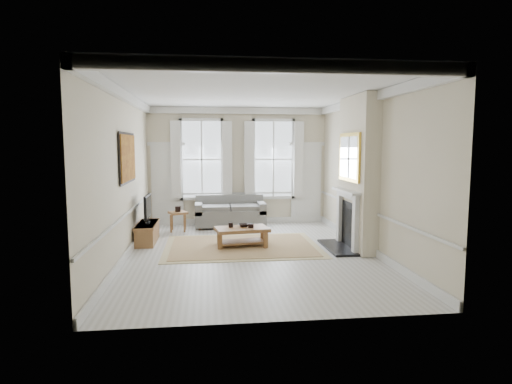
{
  "coord_description": "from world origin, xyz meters",
  "views": [
    {
      "loc": [
        -0.91,
        -8.94,
        2.32
      ],
      "look_at": [
        0.2,
        0.69,
        1.25
      ],
      "focal_mm": 30.0,
      "sensor_mm": 36.0,
      "label": 1
    }
  ],
  "objects": [
    {
      "name": "window_right",
      "position": [
        1.05,
        3.55,
        1.9
      ],
      "size": [
        1.26,
        0.2,
        2.2
      ],
      "primitive_type": null,
      "color": "#B2BCC6",
      "rests_on": "back_wall"
    },
    {
      "name": "door_left",
      "position": [
        -2.05,
        3.56,
        1.15
      ],
      "size": [
        0.9,
        0.08,
        2.3
      ],
      "primitive_type": "cube",
      "color": "silver",
      "rests_on": "floor"
    },
    {
      "name": "tv",
      "position": [
        -2.32,
        1.32,
        0.86
      ],
      "size": [
        0.08,
        0.9,
        0.68
      ],
      "color": "black",
      "rests_on": "tv_stand"
    },
    {
      "name": "fireplace",
      "position": [
        2.2,
        0.2,
        0.73
      ],
      "size": [
        0.21,
        1.45,
        1.33
      ],
      "color": "silver",
      "rests_on": "floor"
    },
    {
      "name": "door_right",
      "position": [
        2.05,
        3.56,
        1.15
      ],
      "size": [
        0.9,
        0.08,
        2.3
      ],
      "primitive_type": "cube",
      "color": "silver",
      "rests_on": "floor"
    },
    {
      "name": "rug",
      "position": [
        -0.13,
        0.63,
        0.01
      ],
      "size": [
        3.5,
        2.6,
        0.02
      ],
      "primitive_type": "cube",
      "color": "#A67E56",
      "rests_on": "floor"
    },
    {
      "name": "sofa",
      "position": [
        -0.26,
        3.11,
        0.37
      ],
      "size": [
        1.96,
        0.96,
        0.89
      ],
      "color": "slate",
      "rests_on": "floor"
    },
    {
      "name": "tv_stand",
      "position": [
        -2.34,
        1.32,
        0.23
      ],
      "size": [
        0.42,
        1.3,
        0.46
      ],
      "primitive_type": "cube",
      "color": "brown",
      "rests_on": "floor"
    },
    {
      "name": "side_table",
      "position": [
        -1.7,
        2.6,
        0.42
      ],
      "size": [
        0.57,
        0.57,
        0.53
      ],
      "rotation": [
        0.0,
        0.0,
        0.42
      ],
      "color": "brown",
      "rests_on": "floor"
    },
    {
      "name": "window_left",
      "position": [
        -1.05,
        3.55,
        1.9
      ],
      "size": [
        1.26,
        0.2,
        2.2
      ],
      "primitive_type": null,
      "color": "#B2BCC6",
      "rests_on": "back_wall"
    },
    {
      "name": "chimney_breast",
      "position": [
        2.43,
        0.2,
        1.7
      ],
      "size": [
        0.35,
        1.7,
        3.38
      ],
      "primitive_type": "cube",
      "color": "beige",
      "rests_on": "floor"
    },
    {
      "name": "coffee_table",
      "position": [
        -0.13,
        0.63,
        0.36
      ],
      "size": [
        1.28,
        0.86,
        0.44
      ],
      "rotation": [
        0.0,
        0.0,
        0.15
      ],
      "color": "brown",
      "rests_on": "rug"
    },
    {
      "name": "floor",
      "position": [
        0.0,
        0.0,
        0.0
      ],
      "size": [
        7.2,
        7.2,
        0.0
      ],
      "primitive_type": "plane",
      "color": "#B7B5AD",
      "rests_on": "ground"
    },
    {
      "name": "bowl",
      "position": [
        -0.08,
        0.73,
        0.48
      ],
      "size": [
        0.3,
        0.3,
        0.06
      ],
      "primitive_type": "imported",
      "rotation": [
        0.0,
        0.0,
        0.2
      ],
      "color": "black",
      "rests_on": "coffee_table"
    },
    {
      "name": "left_wall",
      "position": [
        -2.6,
        0.0,
        1.7
      ],
      "size": [
        0.0,
        7.2,
        7.2
      ],
      "primitive_type": "plane",
      "rotation": [
        1.57,
        0.0,
        1.57
      ],
      "color": "beige",
      "rests_on": "floor"
    },
    {
      "name": "ceiling",
      "position": [
        0.0,
        0.0,
        3.4
      ],
      "size": [
        7.2,
        7.2,
        0.0
      ],
      "primitive_type": "plane",
      "rotation": [
        3.14,
        0.0,
        0.0
      ],
      "color": "white",
      "rests_on": "back_wall"
    },
    {
      "name": "back_wall",
      "position": [
        0.0,
        3.6,
        1.7
      ],
      "size": [
        5.2,
        0.0,
        5.2
      ],
      "primitive_type": "plane",
      "rotation": [
        1.57,
        0.0,
        0.0
      ],
      "color": "beige",
      "rests_on": "floor"
    },
    {
      "name": "hearth",
      "position": [
        2.0,
        0.2,
        0.03
      ],
      "size": [
        0.55,
        1.5,
        0.05
      ],
      "primitive_type": "cube",
      "color": "black",
      "rests_on": "floor"
    },
    {
      "name": "mirror",
      "position": [
        2.21,
        0.2,
        2.05
      ],
      "size": [
        0.06,
        1.26,
        1.06
      ],
      "primitive_type": "cube",
      "color": "gold",
      "rests_on": "chimney_breast"
    },
    {
      "name": "painting",
      "position": [
        -2.56,
        0.3,
        2.05
      ],
      "size": [
        0.05,
        1.66,
        1.06
      ],
      "primitive_type": "cube",
      "color": "#BB7C20",
      "rests_on": "left_wall"
    },
    {
      "name": "right_wall",
      "position": [
        2.6,
        0.0,
        1.7
      ],
      "size": [
        0.0,
        7.2,
        7.2
      ],
      "primitive_type": "plane",
      "rotation": [
        1.57,
        0.0,
        -1.57
      ],
      "color": "beige",
      "rests_on": "floor"
    },
    {
      "name": "ceramic_pot_b",
      "position": [
        0.07,
        0.58,
        0.49
      ],
      "size": [
        0.13,
        0.13,
        0.09
      ],
      "primitive_type": "cylinder",
      "color": "black",
      "rests_on": "coffee_table"
    },
    {
      "name": "ceramic_pot_a",
      "position": [
        -0.38,
        0.68,
        0.5
      ],
      "size": [
        0.11,
        0.11,
        0.11
      ],
      "primitive_type": "cylinder",
      "color": "black",
      "rests_on": "coffee_table"
    }
  ]
}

